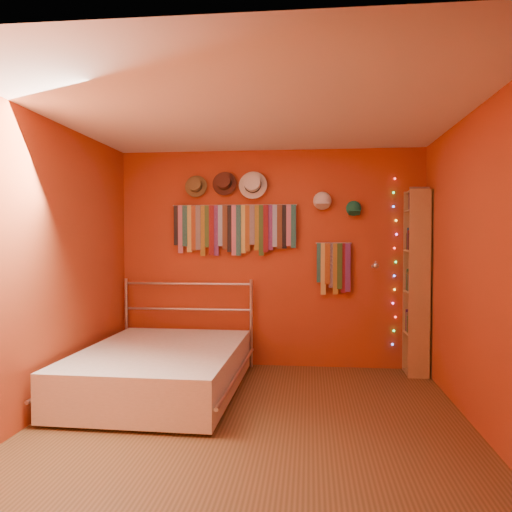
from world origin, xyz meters
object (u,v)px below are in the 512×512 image
(tie_rack, at_px, (234,227))
(bed, at_px, (161,369))
(bookshelf, at_px, (421,281))
(reading_lamp, at_px, (375,266))

(tie_rack, xyz_separation_m, bed, (-0.53, -1.09, -1.38))
(bookshelf, height_order, bed, bookshelf)
(bed, bearing_deg, tie_rack, 64.90)
(bookshelf, bearing_deg, bed, -160.28)
(reading_lamp, height_order, bookshelf, bookshelf)
(bed, bearing_deg, reading_lamp, 24.63)
(bookshelf, relative_size, bed, 0.95)
(tie_rack, bearing_deg, bookshelf, -4.27)
(reading_lamp, distance_m, bed, 2.50)
(tie_rack, height_order, bookshelf, bookshelf)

